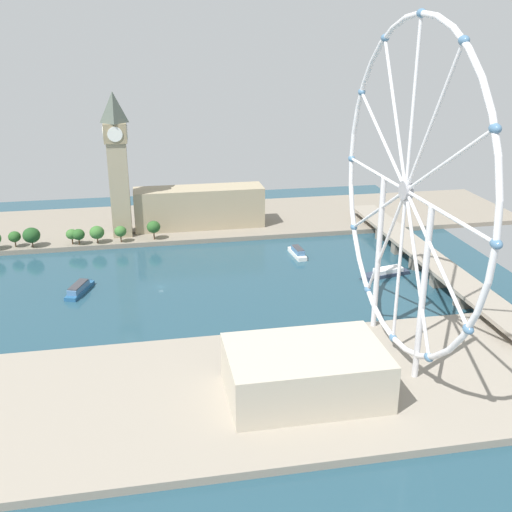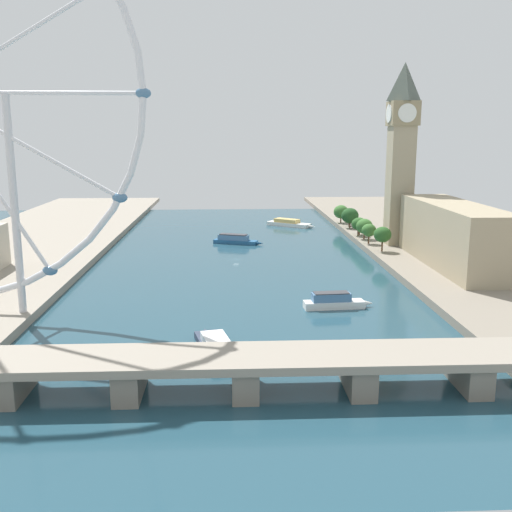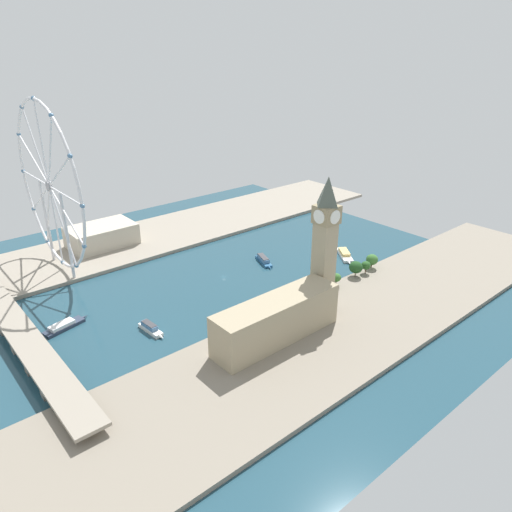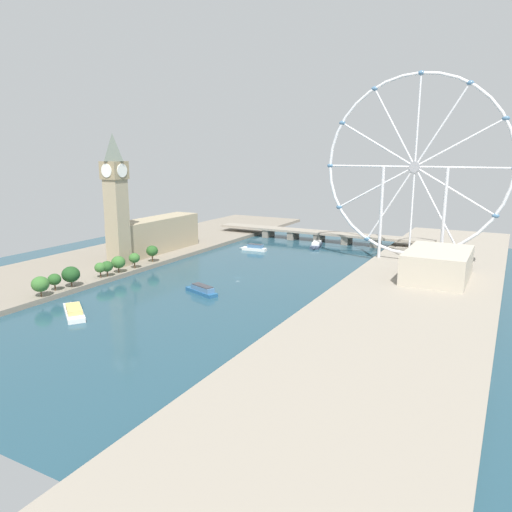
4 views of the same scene
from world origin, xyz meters
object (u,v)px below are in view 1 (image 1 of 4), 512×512
object	(u,v)px
riverside_hall	(305,372)
clock_tower	(118,163)
river_bridge	(424,257)
tour_boat_0	(386,273)
ferris_wheel	(406,192)
tour_boat_3	(297,252)
parliament_block	(199,207)
tour_boat_1	(79,289)

from	to	relation	value
riverside_hall	clock_tower	bearing A→B (deg)	-161.39
river_bridge	tour_boat_0	size ratio (longest dim) A/B	6.41
ferris_wheel	tour_boat_3	bearing A→B (deg)	-175.73
clock_tower	parliament_block	bearing A→B (deg)	100.78
parliament_block	river_bridge	distance (m)	152.56
clock_tower	tour_boat_3	world-z (taller)	clock_tower
ferris_wheel	river_bridge	bearing A→B (deg)	148.14
clock_tower	ferris_wheel	distance (m)	210.95
ferris_wheel	riverside_hall	world-z (taller)	ferris_wheel
tour_boat_3	ferris_wheel	bearing A→B (deg)	179.89
tour_boat_1	river_bridge	bearing A→B (deg)	-70.40
tour_boat_3	tour_boat_1	bearing A→B (deg)	100.31
parliament_block	ferris_wheel	distance (m)	203.88
riverside_hall	ferris_wheel	bearing A→B (deg)	120.16
tour_boat_1	ferris_wheel	bearing A→B (deg)	-104.75
tour_boat_0	tour_boat_1	size ratio (longest dim) A/B	1.14
tour_boat_0	ferris_wheel	bearing A→B (deg)	56.66
river_bridge	tour_boat_1	bearing A→B (deg)	-90.03
tour_boat_3	parliament_block	bearing A→B (deg)	36.49
clock_tower	tour_boat_3	xyz separation A→B (m)	(51.48, 104.18, -48.13)
parliament_block	tour_boat_0	size ratio (longest dim) A/B	2.71
ferris_wheel	river_bridge	xyz separation A→B (m)	(-92.15, 57.27, -63.85)
clock_tower	riverside_hall	world-z (taller)	clock_tower
river_bridge	tour_boat_0	distance (m)	27.16
parliament_block	tour_boat_1	world-z (taller)	parliament_block
clock_tower	riverside_hall	distance (m)	217.49
tour_boat_1	tour_boat_0	bearing A→B (deg)	-72.86
tour_boat_0	tour_boat_3	size ratio (longest dim) A/B	1.29
ferris_wheel	tour_boat_0	bearing A→B (deg)	159.63
ferris_wheel	tour_boat_1	size ratio (longest dim) A/B	4.74
ferris_wheel	tour_boat_3	size ratio (longest dim) A/B	5.38
riverside_hall	tour_boat_0	world-z (taller)	riverside_hall
clock_tower	tour_boat_3	size ratio (longest dim) A/B	3.69
tour_boat_3	river_bridge	bearing A→B (deg)	-120.74
parliament_block	riverside_hall	xyz separation A→B (m)	(212.66, 17.12, -4.22)
tour_boat_3	tour_boat_0	bearing A→B (deg)	-138.86
clock_tower	tour_boat_1	xyz separation A→B (m)	(84.39, -21.32, -48.23)
ferris_wheel	tour_boat_0	world-z (taller)	ferris_wheel
parliament_block	tour_boat_3	distance (m)	82.19
tour_boat_1	tour_boat_3	bearing A→B (deg)	-55.68
ferris_wheel	parliament_block	bearing A→B (deg)	-161.52
river_bridge	tour_boat_0	xyz separation A→B (m)	(7.15, -25.71, -5.03)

